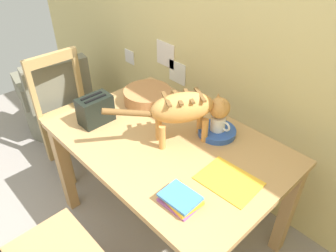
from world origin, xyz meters
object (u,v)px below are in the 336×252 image
(cat, at_px, (187,109))
(wicker_basket, at_px, (148,96))
(dining_table, at_px, (168,152))
(book_stack, at_px, (180,199))
(wooden_chair_near, at_px, (70,115))
(coffee_mug, at_px, (218,123))
(toaster, at_px, (95,110))
(wicker_armchair, at_px, (58,104))
(magazine, at_px, (229,181))
(saucer_bowl, at_px, (217,132))

(cat, relative_size, wicker_basket, 1.97)
(dining_table, distance_m, wicker_basket, 0.46)
(cat, bearing_deg, book_stack, -20.30)
(wooden_chair_near, bearing_deg, cat, 100.40)
(wicker_basket, height_order, wooden_chair_near, wooden_chair_near)
(coffee_mug, xyz_separation_m, book_stack, (0.21, -0.52, -0.05))
(dining_table, distance_m, toaster, 0.50)
(wicker_armchair, bearing_deg, cat, -78.29)
(cat, relative_size, magazine, 2.19)
(cat, distance_m, magazine, 0.43)
(coffee_mug, xyz_separation_m, wicker_armchair, (-1.72, -0.21, -0.56))
(cat, distance_m, wooden_chair_near, 1.23)
(magazine, xyz_separation_m, wicker_basket, (-0.83, 0.19, 0.04))
(cat, xyz_separation_m, coffee_mug, (0.09, 0.17, -0.13))
(saucer_bowl, bearing_deg, cat, -118.73)
(cat, bearing_deg, saucer_bowl, 90.00)
(coffee_mug, distance_m, wicker_basket, 0.55)
(wicker_basket, distance_m, wooden_chair_near, 0.79)
(magazine, distance_m, wicker_armchair, 2.05)
(dining_table, height_order, coffee_mug, coffee_mug)
(toaster, bearing_deg, wicker_basket, 83.89)
(wicker_armchair, bearing_deg, toaster, -91.13)
(magazine, bearing_deg, saucer_bowl, 135.78)
(cat, relative_size, book_stack, 3.47)
(wicker_basket, height_order, toaster, toaster)
(wicker_basket, bearing_deg, cat, -12.99)
(magazine, bearing_deg, wooden_chair_near, -179.43)
(toaster, bearing_deg, wicker_armchair, 168.82)
(magazine, bearing_deg, dining_table, 176.72)
(cat, relative_size, toaster, 3.11)
(magazine, distance_m, toaster, 0.89)
(dining_table, height_order, magazine, magazine)
(wicker_armchair, bearing_deg, coffee_mug, -72.91)
(coffee_mug, xyz_separation_m, wooden_chair_near, (-1.20, -0.33, -0.38))
(wooden_chair_near, bearing_deg, magazine, 94.91)
(wicker_basket, bearing_deg, wooden_chair_near, -157.23)
(dining_table, distance_m, book_stack, 0.47)
(magazine, bearing_deg, book_stack, -107.00)
(toaster, xyz_separation_m, wooden_chair_near, (-0.61, 0.10, -0.39))
(coffee_mug, height_order, wicker_basket, coffee_mug)
(dining_table, relative_size, wicker_armchair, 1.70)
(coffee_mug, relative_size, wicker_armchair, 0.16)
(wicker_basket, bearing_deg, coffee_mug, 6.30)
(dining_table, bearing_deg, book_stack, -36.45)
(book_stack, distance_m, toaster, 0.81)
(cat, bearing_deg, coffee_mug, 89.06)
(saucer_bowl, bearing_deg, wooden_chair_near, -164.39)
(wooden_chair_near, bearing_deg, wicker_basket, 114.48)
(cat, xyz_separation_m, wooden_chair_near, (-1.11, -0.17, -0.50))
(wicker_basket, xyz_separation_m, wicker_armchair, (-1.17, -0.15, -0.53))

